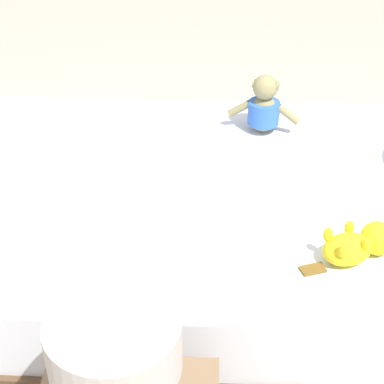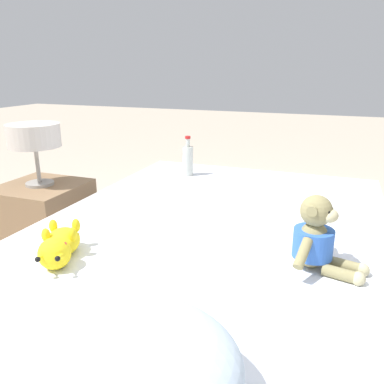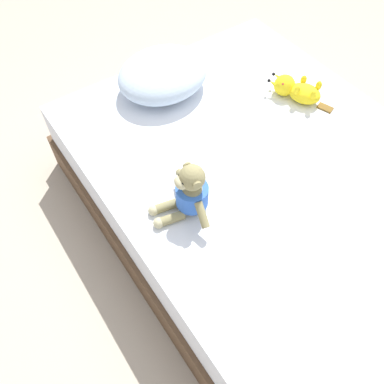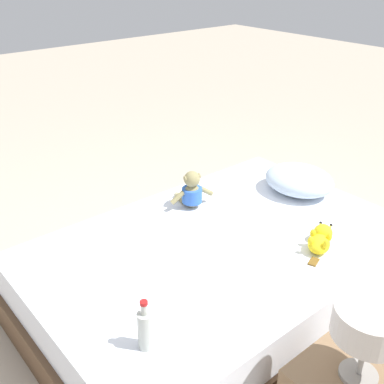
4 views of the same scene
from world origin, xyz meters
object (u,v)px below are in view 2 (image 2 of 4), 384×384
plush_yellow_creature (59,246)px  nightstand (45,225)px  pillow (122,362)px  bedside_lamp (34,137)px  plush_monkey (317,239)px  bed (204,283)px  glass_bottle (188,160)px

plush_yellow_creature → nightstand: bearing=-44.5°
pillow → nightstand: size_ratio=1.11×
pillow → bedside_lamp: 1.50m
plush_monkey → bedside_lamp: bedside_lamp is taller
plush_monkey → plush_yellow_creature: 0.81m
bed → glass_bottle: size_ratio=9.09×
bed → glass_bottle: bearing=-64.1°
bed → plush_monkey: 0.53m
plush_yellow_creature → glass_bottle: bearing=-90.6°
nightstand → glass_bottle: bearing=-141.2°
plush_yellow_creature → glass_bottle: size_ratio=1.39×
pillow → glass_bottle: (0.47, -1.51, 0.01)m
bed → nightstand: nightstand is taller
bed → plush_yellow_creature: (0.37, 0.37, 0.26)m
bed → plush_yellow_creature: plush_yellow_creature is taller
plush_monkey → nightstand: (1.38, -0.36, -0.30)m
glass_bottle → pillow: bearing=107.1°
nightstand → bedside_lamp: 0.47m
pillow → nightstand: 1.52m
pillow → plush_monkey: 0.71m
plush_monkey → plush_yellow_creature: bearing=17.1°
glass_bottle → nightstand: glass_bottle is taller
bed → plush_monkey: plush_monkey is taller
bed → pillow: (-0.11, 0.78, 0.30)m
bedside_lamp → nightstand: bearing=0.0°
plush_monkey → bedside_lamp: bearing=-14.7°
plush_yellow_creature → bedside_lamp: bedside_lamp is taller
plush_monkey → bedside_lamp: (1.38, -0.36, 0.17)m
plush_monkey → pillow: bearing=65.6°
bed → bedside_lamp: bedside_lamp is taller
bed → bedside_lamp: (0.98, -0.23, 0.48)m
bed → plush_yellow_creature: 0.58m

